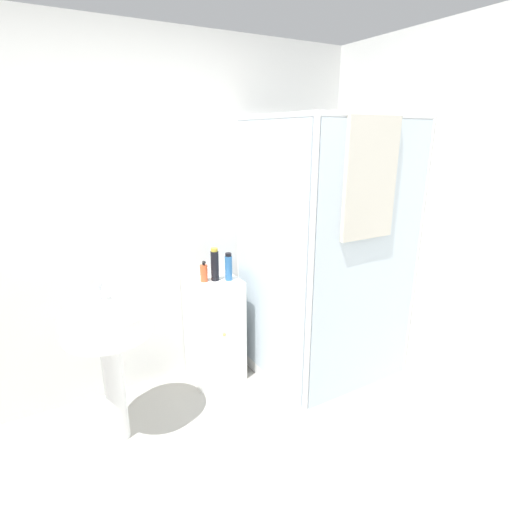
# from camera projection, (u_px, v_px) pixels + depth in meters

# --- Properties ---
(wall_back) EXTENTS (6.40, 0.06, 2.50)m
(wall_back) POSITION_uv_depth(u_px,v_px,m) (142.00, 222.00, 2.76)
(wall_back) COLOR white
(wall_back) RESTS_ON ground_plane
(shower_enclosure) EXTENTS (0.96, 0.99, 1.95)m
(shower_enclosure) POSITION_uv_depth(u_px,v_px,m) (320.00, 315.00, 3.01)
(shower_enclosure) COLOR white
(shower_enclosure) RESTS_ON ground_plane
(vanity_cabinet) EXTENTS (0.38, 0.35, 0.80)m
(vanity_cabinet) POSITION_uv_depth(u_px,v_px,m) (215.00, 330.00, 3.05)
(vanity_cabinet) COLOR white
(vanity_cabinet) RESTS_ON ground_plane
(sink) EXTENTS (0.50, 0.50, 1.00)m
(sink) POSITION_uv_depth(u_px,v_px,m) (109.00, 337.00, 2.32)
(sink) COLOR white
(sink) RESTS_ON ground_plane
(soap_dispenser) EXTENTS (0.05, 0.06, 0.16)m
(soap_dispenser) POSITION_uv_depth(u_px,v_px,m) (204.00, 273.00, 2.90)
(soap_dispenser) COLOR #E5562D
(soap_dispenser) RESTS_ON vanity_cabinet
(shampoo_bottle_tall_black) EXTENTS (0.06, 0.06, 0.25)m
(shampoo_bottle_tall_black) POSITION_uv_depth(u_px,v_px,m) (215.00, 265.00, 2.90)
(shampoo_bottle_tall_black) COLOR black
(shampoo_bottle_tall_black) RESTS_ON vanity_cabinet
(shampoo_bottle_blue) EXTENTS (0.05, 0.05, 0.21)m
(shampoo_bottle_blue) POSITION_uv_depth(u_px,v_px,m) (229.00, 267.00, 2.91)
(shampoo_bottle_blue) COLOR #2D66A3
(shampoo_bottle_blue) RESTS_ON vanity_cabinet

